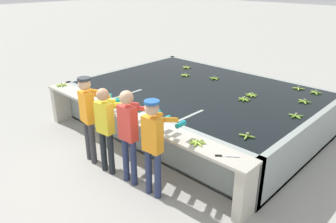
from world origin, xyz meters
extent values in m
plane|color=#A3A099|center=(0.00, 0.00, 0.00)|extent=(80.00, 80.00, 0.00)
cube|color=gray|center=(0.00, 2.40, 0.03)|extent=(5.40, 3.90, 0.06)
cube|color=gray|center=(0.00, 0.51, 0.46)|extent=(5.40, 0.12, 0.92)
cube|color=gray|center=(0.00, 4.29, 0.46)|extent=(5.40, 0.12, 0.92)
cube|color=gray|center=(-2.64, 2.40, 0.46)|extent=(0.12, 3.90, 0.92)
cube|color=gray|center=(2.64, 2.40, 0.46)|extent=(0.12, 3.90, 0.92)
cube|color=black|center=(0.00, 2.40, 0.49)|extent=(5.16, 3.66, 0.86)
cube|color=gray|center=(-0.90, 0.97, 0.46)|extent=(0.06, 0.80, 0.92)
cube|color=gray|center=(0.90, 0.97, 0.46)|extent=(0.06, 0.80, 0.92)
cube|color=#B7B2A3|center=(0.00, 0.23, 0.90)|extent=(5.40, 0.45, 0.05)
cube|color=#B7B2A3|center=(-2.60, 0.23, 0.44)|extent=(0.16, 0.41, 0.87)
cube|color=#B7B2A3|center=(2.60, 0.23, 0.44)|extent=(0.16, 0.41, 0.87)
cylinder|color=#38383D|center=(-0.52, -0.38, 0.42)|extent=(0.11, 0.11, 0.84)
cylinder|color=#38383D|center=(-0.32, -0.41, 0.42)|extent=(0.11, 0.11, 0.84)
cube|color=orange|center=(-0.42, -0.40, 1.13)|extent=(0.34, 0.21, 0.59)
sphere|color=tan|center=(-0.42, -0.40, 1.57)|extent=(0.23, 0.23, 0.23)
cylinder|color=#282D33|center=(-0.42, -0.40, 1.67)|extent=(0.24, 0.24, 0.04)
cylinder|color=orange|center=(-0.55, -0.13, 1.34)|extent=(0.12, 0.32, 0.18)
cylinder|color=teal|center=(-0.51, 0.12, 1.18)|extent=(0.11, 0.21, 0.08)
cylinder|color=orange|center=(-0.23, -0.17, 1.34)|extent=(0.12, 0.32, 0.18)
cylinder|color=teal|center=(-0.20, 0.08, 1.18)|extent=(0.11, 0.21, 0.08)
cylinder|color=#1E2328|center=(0.03, -0.42, 0.40)|extent=(0.11, 0.11, 0.80)
cylinder|color=#1E2328|center=(0.23, -0.40, 0.40)|extent=(0.11, 0.11, 0.80)
cube|color=yellow|center=(0.13, -0.41, 1.09)|extent=(0.33, 0.20, 0.57)
sphere|color=tan|center=(0.13, -0.41, 1.51)|extent=(0.22, 0.22, 0.22)
cylinder|color=yellow|center=(-0.06, -0.18, 1.29)|extent=(0.11, 0.32, 0.18)
cylinder|color=gold|center=(-0.08, 0.07, 1.12)|extent=(0.10, 0.21, 0.08)
cylinder|color=yellow|center=(0.26, -0.14, 1.29)|extent=(0.11, 0.32, 0.18)
cylinder|color=gold|center=(0.24, 0.10, 1.12)|extent=(0.10, 0.21, 0.08)
cylinder|color=navy|center=(0.58, -0.35, 0.42)|extent=(0.11, 0.11, 0.84)
cylinder|color=navy|center=(0.78, -0.34, 0.42)|extent=(0.11, 0.11, 0.84)
cube|color=#DB3D33|center=(0.68, -0.34, 1.14)|extent=(0.33, 0.18, 0.60)
sphere|color=tan|center=(0.68, -0.34, 1.58)|extent=(0.23, 0.23, 0.23)
cylinder|color=#DB3D33|center=(0.51, -0.10, 1.35)|extent=(0.09, 0.31, 0.18)
cylinder|color=teal|center=(0.50, 0.15, 1.19)|extent=(0.09, 0.20, 0.08)
cylinder|color=#DB3D33|center=(0.83, -0.09, 1.35)|extent=(0.09, 0.31, 0.18)
cylinder|color=teal|center=(0.82, 0.16, 1.19)|extent=(0.09, 0.20, 0.08)
cylinder|color=navy|center=(1.13, -0.32, 0.41)|extent=(0.11, 0.11, 0.82)
cylinder|color=navy|center=(1.33, -0.31, 0.41)|extent=(0.11, 0.11, 0.82)
cube|color=orange|center=(1.23, -0.31, 1.11)|extent=(0.33, 0.19, 0.58)
sphere|color=tan|center=(1.23, -0.31, 1.55)|extent=(0.22, 0.22, 0.22)
cylinder|color=#1E5199|center=(1.23, -0.31, 1.65)|extent=(0.23, 0.23, 0.04)
cylinder|color=orange|center=(1.05, -0.07, 1.32)|extent=(0.10, 0.31, 0.18)
cylinder|color=teal|center=(1.04, 0.18, 1.15)|extent=(0.10, 0.20, 0.08)
cylinder|color=orange|center=(1.37, -0.06, 1.32)|extent=(0.10, 0.31, 0.18)
cylinder|color=teal|center=(1.36, 0.19, 1.15)|extent=(0.10, 0.20, 0.08)
ellipsoid|color=#75A333|center=(2.08, 0.94, 0.94)|extent=(0.17, 0.08, 0.04)
ellipsoid|color=#75A333|center=(2.15, 0.90, 0.94)|extent=(0.08, 0.17, 0.04)
ellipsoid|color=#75A333|center=(2.19, 0.97, 0.94)|extent=(0.17, 0.08, 0.04)
ellipsoid|color=#75A333|center=(2.12, 1.01, 0.94)|extent=(0.08, 0.17, 0.04)
cylinder|color=tan|center=(2.13, 0.96, 0.97)|extent=(0.03, 0.03, 0.04)
ellipsoid|color=#9EC642|center=(-1.35, 3.59, 0.94)|extent=(0.14, 0.15, 0.04)
ellipsoid|color=#9EC642|center=(-1.42, 3.60, 0.94)|extent=(0.12, 0.16, 0.04)
ellipsoid|color=#9EC642|center=(-1.44, 3.54, 0.94)|extent=(0.17, 0.07, 0.04)
ellipsoid|color=#9EC642|center=(-1.40, 3.50, 0.94)|extent=(0.05, 0.17, 0.04)
ellipsoid|color=#9EC642|center=(-1.34, 3.53, 0.94)|extent=(0.17, 0.10, 0.04)
cylinder|color=tan|center=(-1.39, 3.55, 0.97)|extent=(0.03, 0.03, 0.04)
ellipsoid|color=#75A333|center=(2.17, 3.92, 0.94)|extent=(0.17, 0.09, 0.04)
ellipsoid|color=#75A333|center=(2.11, 3.95, 0.94)|extent=(0.04, 0.17, 0.04)
ellipsoid|color=#75A333|center=(2.06, 3.92, 0.94)|extent=(0.17, 0.09, 0.04)
ellipsoid|color=#75A333|center=(2.08, 3.86, 0.94)|extent=(0.13, 0.16, 0.04)
ellipsoid|color=#75A333|center=(2.15, 3.86, 0.94)|extent=(0.13, 0.16, 0.04)
cylinder|color=tan|center=(2.11, 3.90, 0.97)|extent=(0.03, 0.03, 0.04)
ellipsoid|color=#7FAD33|center=(-0.23, 3.22, 0.94)|extent=(0.17, 0.09, 0.04)
ellipsoid|color=#7FAD33|center=(-0.18, 3.18, 0.94)|extent=(0.04, 0.17, 0.04)
ellipsoid|color=#7FAD33|center=(-0.13, 3.22, 0.94)|extent=(0.17, 0.09, 0.04)
ellipsoid|color=#7FAD33|center=(-0.15, 3.28, 0.94)|extent=(0.13, 0.16, 0.04)
ellipsoid|color=#7FAD33|center=(-0.21, 3.28, 0.94)|extent=(0.13, 0.16, 0.04)
cylinder|color=tan|center=(-0.18, 3.23, 0.97)|extent=(0.03, 0.03, 0.04)
ellipsoid|color=#7FAD33|center=(1.21, 2.75, 0.94)|extent=(0.17, 0.07, 0.04)
ellipsoid|color=#7FAD33|center=(1.20, 2.80, 0.94)|extent=(0.15, 0.14, 0.04)
ellipsoid|color=#7FAD33|center=(1.16, 2.82, 0.94)|extent=(0.04, 0.17, 0.04)
ellipsoid|color=#7FAD33|center=(1.12, 2.79, 0.94)|extent=(0.16, 0.13, 0.04)
ellipsoid|color=#7FAD33|center=(1.11, 2.75, 0.94)|extent=(0.17, 0.08, 0.04)
ellipsoid|color=#7FAD33|center=(1.14, 2.71, 0.94)|extent=(0.10, 0.17, 0.04)
ellipsoid|color=#7FAD33|center=(1.19, 2.71, 0.94)|extent=(0.11, 0.17, 0.04)
cylinder|color=tan|center=(1.16, 2.76, 0.97)|extent=(0.03, 0.03, 0.04)
ellipsoid|color=#75A333|center=(2.31, 2.31, 0.94)|extent=(0.17, 0.05, 0.04)
ellipsoid|color=#75A333|center=(2.35, 2.26, 0.94)|extent=(0.07, 0.17, 0.04)
ellipsoid|color=#75A333|center=(2.41, 2.29, 0.94)|extent=(0.17, 0.12, 0.04)
ellipsoid|color=#75A333|center=(2.40, 2.35, 0.94)|extent=(0.15, 0.14, 0.04)
ellipsoid|color=#75A333|center=(2.34, 2.37, 0.94)|extent=(0.10, 0.17, 0.04)
cylinder|color=tan|center=(2.36, 2.31, 0.97)|extent=(0.03, 0.03, 0.04)
ellipsoid|color=#93BC3D|center=(-0.86, 2.90, 0.94)|extent=(0.17, 0.11, 0.04)
ellipsoid|color=#93BC3D|center=(-0.87, 2.97, 0.94)|extent=(0.15, 0.14, 0.04)
ellipsoid|color=#93BC3D|center=(-0.93, 2.98, 0.94)|extent=(0.11, 0.17, 0.04)
ellipsoid|color=#93BC3D|center=(-0.96, 2.92, 0.94)|extent=(0.17, 0.06, 0.04)
ellipsoid|color=#93BC3D|center=(-0.92, 2.88, 0.94)|extent=(0.06, 0.17, 0.04)
cylinder|color=tan|center=(-0.91, 2.93, 0.97)|extent=(0.03, 0.03, 0.04)
ellipsoid|color=#75A333|center=(1.13, 2.42, 0.94)|extent=(0.17, 0.06, 0.04)
ellipsoid|color=#75A333|center=(1.16, 2.38, 0.94)|extent=(0.12, 0.16, 0.04)
ellipsoid|color=#75A333|center=(1.20, 2.37, 0.94)|extent=(0.09, 0.17, 0.04)
ellipsoid|color=#75A333|center=(1.24, 2.41, 0.94)|extent=(0.17, 0.09, 0.04)
ellipsoid|color=#75A333|center=(1.23, 2.45, 0.94)|extent=(0.16, 0.12, 0.04)
ellipsoid|color=#75A333|center=(1.19, 2.48, 0.94)|extent=(0.05, 0.17, 0.04)
ellipsoid|color=#75A333|center=(1.14, 2.46, 0.94)|extent=(0.15, 0.14, 0.04)
cylinder|color=tan|center=(1.18, 2.42, 0.97)|extent=(0.03, 0.03, 0.04)
ellipsoid|color=#75A333|center=(2.21, 3.18, 0.94)|extent=(0.17, 0.09, 0.04)
ellipsoid|color=#75A333|center=(2.16, 3.22, 0.94)|extent=(0.04, 0.17, 0.04)
ellipsoid|color=#75A333|center=(2.11, 3.18, 0.94)|extent=(0.17, 0.08, 0.04)
ellipsoid|color=#75A333|center=(2.13, 3.12, 0.94)|extent=(0.12, 0.16, 0.04)
ellipsoid|color=#75A333|center=(2.19, 3.12, 0.94)|extent=(0.13, 0.16, 0.04)
cylinder|color=tan|center=(2.16, 3.17, 0.97)|extent=(0.03, 0.03, 0.04)
ellipsoid|color=#9EC642|center=(-0.71, 0.69, 0.94)|extent=(0.17, 0.11, 0.04)
ellipsoid|color=#9EC642|center=(-0.71, 0.74, 0.94)|extent=(0.16, 0.12, 0.04)
ellipsoid|color=#9EC642|center=(-0.76, 0.77, 0.94)|extent=(0.04, 0.17, 0.04)
ellipsoid|color=#9EC642|center=(-0.81, 0.74, 0.94)|extent=(0.17, 0.11, 0.04)
ellipsoid|color=#9EC642|center=(-0.80, 0.68, 0.94)|extent=(0.16, 0.12, 0.04)
ellipsoid|color=#9EC642|center=(-0.76, 0.66, 0.94)|extent=(0.04, 0.17, 0.04)
cylinder|color=tan|center=(-0.76, 0.71, 0.97)|extent=(0.03, 0.03, 0.04)
ellipsoid|color=#9EC642|center=(1.70, 3.97, 0.94)|extent=(0.10, 0.17, 0.04)
ellipsoid|color=#9EC642|center=(1.67, 3.89, 0.94)|extent=(0.17, 0.10, 0.04)
ellipsoid|color=#9EC642|center=(1.74, 3.86, 0.94)|extent=(0.10, 0.17, 0.04)
ellipsoid|color=#9EC642|center=(1.77, 3.94, 0.94)|extent=(0.17, 0.10, 0.04)
cylinder|color=tan|center=(1.72, 3.91, 0.97)|extent=(0.03, 0.03, 0.04)
ellipsoid|color=#9EC642|center=(1.70, 0.27, 0.94)|extent=(0.05, 0.17, 0.04)
ellipsoid|color=#9EC642|center=(1.65, 0.25, 0.94)|extent=(0.15, 0.15, 0.04)
ellipsoid|color=#9EC642|center=(1.64, 0.21, 0.94)|extent=(0.17, 0.06, 0.04)
ellipsoid|color=#9EC642|center=(1.66, 0.17, 0.94)|extent=(0.12, 0.16, 0.04)
ellipsoid|color=#9EC642|center=(1.71, 0.16, 0.94)|extent=(0.09, 0.17, 0.04)
ellipsoid|color=#9EC642|center=(1.74, 0.20, 0.94)|extent=(0.17, 0.09, 0.04)
ellipsoid|color=#9EC642|center=(1.74, 0.24, 0.94)|extent=(0.16, 0.12, 0.04)
cylinder|color=tan|center=(1.69, 0.21, 0.98)|extent=(0.03, 0.03, 0.04)
ellipsoid|color=#9EC642|center=(-2.53, 0.21, 0.94)|extent=(0.16, 0.13, 0.04)
ellipsoid|color=#9EC642|center=(-2.48, 0.19, 0.94)|extent=(0.05, 0.17, 0.04)
ellipsoid|color=#9EC642|center=(-2.44, 0.22, 0.94)|extent=(0.17, 0.10, 0.04)
ellipsoid|color=#9EC642|center=(-2.44, 0.27, 0.94)|extent=(0.16, 0.13, 0.04)
ellipsoid|color=#9EC642|center=(-2.49, 0.30, 0.94)|extent=(0.05, 0.17, 0.04)
ellipsoid|color=#9EC642|center=(-2.54, 0.26, 0.94)|extent=(0.17, 0.10, 0.04)
cylinder|color=tan|center=(-2.49, 0.24, 0.98)|extent=(0.03, 0.03, 0.04)
ellipsoid|color=#93BC3D|center=(-1.51, 0.31, 0.94)|extent=(0.17, 0.07, 0.04)
ellipsoid|color=#93BC3D|center=(-1.54, 0.35, 0.94)|extent=(0.09, 0.17, 0.04)
ellipsoid|color=#93BC3D|center=(-1.60, 0.34, 0.94)|extent=(0.14, 0.15, 0.04)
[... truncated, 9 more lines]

